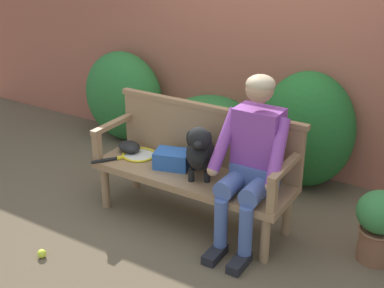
{
  "coord_description": "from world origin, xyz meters",
  "views": [
    {
      "loc": [
        1.92,
        -3.11,
        2.29
      ],
      "look_at": [
        0.0,
        0.0,
        0.68
      ],
      "focal_mm": 48.06,
      "sensor_mm": 36.0,
      "label": 1
    }
  ],
  "objects_px": {
    "garden_bench": "(192,179)",
    "tennis_racket": "(136,155)",
    "person_seated": "(252,157)",
    "potted_plant": "(379,222)",
    "baseball_glove": "(129,147)",
    "dog_on_bench": "(200,151)",
    "sports_bag": "(172,159)",
    "tennis_ball": "(42,254)"
  },
  "relations": [
    {
      "from": "garden_bench",
      "to": "tennis_racket",
      "type": "height_order",
      "value": "tennis_racket"
    },
    {
      "from": "person_seated",
      "to": "potted_plant",
      "type": "relative_size",
      "value": 2.35
    },
    {
      "from": "baseball_glove",
      "to": "dog_on_bench",
      "type": "bearing_deg",
      "value": 11.7
    },
    {
      "from": "tennis_racket",
      "to": "potted_plant",
      "type": "xyz_separation_m",
      "value": [
        1.99,
        0.22,
        -0.13
      ]
    },
    {
      "from": "garden_bench",
      "to": "person_seated",
      "type": "relative_size",
      "value": 1.26
    },
    {
      "from": "person_seated",
      "to": "baseball_glove",
      "type": "xyz_separation_m",
      "value": [
        -1.2,
        0.08,
        -0.23
      ]
    },
    {
      "from": "tennis_racket",
      "to": "sports_bag",
      "type": "height_order",
      "value": "sports_bag"
    },
    {
      "from": "person_seated",
      "to": "baseball_glove",
      "type": "relative_size",
      "value": 5.93
    },
    {
      "from": "tennis_racket",
      "to": "tennis_ball",
      "type": "relative_size",
      "value": 8.34
    },
    {
      "from": "baseball_glove",
      "to": "garden_bench",
      "type": "bearing_deg",
      "value": 14.16
    },
    {
      "from": "garden_bench",
      "to": "tennis_racket",
      "type": "distance_m",
      "value": 0.57
    },
    {
      "from": "garden_bench",
      "to": "tennis_ball",
      "type": "relative_size",
      "value": 24.94
    },
    {
      "from": "tennis_ball",
      "to": "person_seated",
      "type": "bearing_deg",
      "value": 40.36
    },
    {
      "from": "baseball_glove",
      "to": "potted_plant",
      "type": "relative_size",
      "value": 0.4
    },
    {
      "from": "dog_on_bench",
      "to": "tennis_racket",
      "type": "relative_size",
      "value": 0.85
    },
    {
      "from": "dog_on_bench",
      "to": "baseball_glove",
      "type": "xyz_separation_m",
      "value": [
        -0.78,
        0.1,
        -0.19
      ]
    },
    {
      "from": "person_seated",
      "to": "tennis_ball",
      "type": "bearing_deg",
      "value": -139.64
    },
    {
      "from": "sports_bag",
      "to": "tennis_ball",
      "type": "distance_m",
      "value": 1.23
    },
    {
      "from": "dog_on_bench",
      "to": "tennis_ball",
      "type": "xyz_separation_m",
      "value": [
        -0.76,
        -0.99,
        -0.63
      ]
    },
    {
      "from": "dog_on_bench",
      "to": "tennis_ball",
      "type": "distance_m",
      "value": 1.4
    },
    {
      "from": "dog_on_bench",
      "to": "tennis_ball",
      "type": "bearing_deg",
      "value": -127.81
    },
    {
      "from": "person_seated",
      "to": "tennis_ball",
      "type": "xyz_separation_m",
      "value": [
        -1.19,
        -1.01,
        -0.67
      ]
    },
    {
      "from": "tennis_racket",
      "to": "potted_plant",
      "type": "bearing_deg",
      "value": 6.29
    },
    {
      "from": "dog_on_bench",
      "to": "sports_bag",
      "type": "xyz_separation_m",
      "value": [
        -0.29,
        0.05,
        -0.16
      ]
    },
    {
      "from": "person_seated",
      "to": "potted_plant",
      "type": "distance_m",
      "value": 1.01
    },
    {
      "from": "dog_on_bench",
      "to": "person_seated",
      "type": "bearing_deg",
      "value": 3.53
    },
    {
      "from": "garden_bench",
      "to": "baseball_glove",
      "type": "height_order",
      "value": "baseball_glove"
    },
    {
      "from": "tennis_racket",
      "to": "tennis_ball",
      "type": "height_order",
      "value": "tennis_racket"
    },
    {
      "from": "tennis_ball",
      "to": "potted_plant",
      "type": "bearing_deg",
      "value": 31.18
    },
    {
      "from": "garden_bench",
      "to": "sports_bag",
      "type": "xyz_separation_m",
      "value": [
        -0.19,
        0.01,
        0.13
      ]
    },
    {
      "from": "dog_on_bench",
      "to": "potted_plant",
      "type": "relative_size",
      "value": 0.84
    },
    {
      "from": "person_seated",
      "to": "tennis_racket",
      "type": "bearing_deg",
      "value": 178.42
    },
    {
      "from": "dog_on_bench",
      "to": "potted_plant",
      "type": "height_order",
      "value": "dog_on_bench"
    },
    {
      "from": "potted_plant",
      "to": "baseball_glove",
      "type": "bearing_deg",
      "value": -175.33
    },
    {
      "from": "garden_bench",
      "to": "potted_plant",
      "type": "relative_size",
      "value": 2.97
    },
    {
      "from": "potted_plant",
      "to": "sports_bag",
      "type": "bearing_deg",
      "value": -171.95
    },
    {
      "from": "garden_bench",
      "to": "sports_bag",
      "type": "distance_m",
      "value": 0.23
    },
    {
      "from": "potted_plant",
      "to": "person_seated",
      "type": "bearing_deg",
      "value": -164.41
    },
    {
      "from": "potted_plant",
      "to": "tennis_racket",
      "type": "bearing_deg",
      "value": -173.71
    },
    {
      "from": "garden_bench",
      "to": "dog_on_bench",
      "type": "distance_m",
      "value": 0.31
    },
    {
      "from": "dog_on_bench",
      "to": "baseball_glove",
      "type": "height_order",
      "value": "dog_on_bench"
    },
    {
      "from": "person_seated",
      "to": "baseball_glove",
      "type": "height_order",
      "value": "person_seated"
    }
  ]
}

